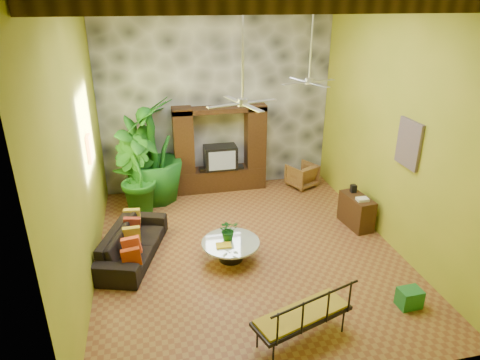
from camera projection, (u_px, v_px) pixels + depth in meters
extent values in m
plane|color=brown|center=(247.00, 250.00, 8.89)|extent=(7.00, 7.00, 0.00)
cube|color=olive|center=(217.00, 95.00, 11.03)|extent=(6.00, 0.02, 5.00)
cube|color=olive|center=(78.00, 146.00, 7.30)|extent=(0.02, 7.00, 5.00)
cube|color=olive|center=(395.00, 125.00, 8.49)|extent=(0.02, 7.00, 5.00)
cube|color=#393B41|center=(217.00, 95.00, 10.97)|extent=(5.98, 0.10, 4.98)
cube|color=#3B2612|center=(306.00, 3.00, 4.66)|extent=(5.95, 0.16, 0.22)
cube|color=#3B2612|center=(272.00, 2.00, 5.82)|extent=(5.95, 0.16, 0.22)
cube|color=#3B2612|center=(249.00, 1.00, 6.99)|extent=(5.95, 0.16, 0.22)
cube|color=#3B2612|center=(233.00, 0.00, 8.15)|extent=(5.95, 0.16, 0.22)
cube|color=black|center=(221.00, 178.00, 11.58)|extent=(2.40, 0.50, 0.60)
cube|color=black|center=(184.00, 146.00, 10.99)|extent=(0.50, 0.48, 2.00)
cube|color=black|center=(255.00, 141.00, 11.37)|extent=(0.50, 0.48, 2.00)
cube|color=black|center=(219.00, 110.00, 10.83)|extent=(2.40, 0.48, 0.12)
cube|color=black|center=(220.00, 157.00, 11.32)|extent=(0.85, 0.52, 0.62)
cube|color=#8C99A8|center=(222.00, 161.00, 11.07)|extent=(0.70, 0.02, 0.50)
cylinder|color=silver|center=(243.00, 47.00, 6.86)|extent=(0.04, 0.04, 1.80)
cylinder|color=silver|center=(243.00, 102.00, 7.22)|extent=(0.18, 0.18, 0.12)
cube|color=silver|center=(261.00, 101.00, 7.38)|extent=(0.58, 0.26, 0.01)
cube|color=silver|center=(233.00, 99.00, 7.52)|extent=(0.26, 0.58, 0.01)
cube|color=silver|center=(223.00, 106.00, 7.07)|extent=(0.58, 0.26, 0.01)
cube|color=silver|center=(253.00, 108.00, 6.93)|extent=(0.26, 0.58, 0.01)
cylinder|color=silver|center=(312.00, 36.00, 8.65)|extent=(0.04, 0.04, 1.80)
cylinder|color=silver|center=(309.00, 81.00, 9.01)|extent=(0.18, 0.18, 0.12)
cube|color=silver|center=(323.00, 81.00, 9.17)|extent=(0.58, 0.26, 0.01)
cube|color=silver|center=(299.00, 79.00, 9.31)|extent=(0.26, 0.58, 0.01)
cube|color=silver|center=(295.00, 83.00, 8.86)|extent=(0.58, 0.26, 0.01)
cube|color=silver|center=(319.00, 85.00, 8.72)|extent=(0.26, 0.58, 0.01)
cube|color=yellow|center=(89.00, 149.00, 8.36)|extent=(0.06, 0.32, 0.55)
cube|color=#264E8C|center=(409.00, 144.00, 8.02)|extent=(0.06, 0.70, 0.90)
imported|color=black|center=(133.00, 243.00, 8.53)|extent=(1.49, 2.35, 0.64)
imported|color=brown|center=(302.00, 175.00, 11.73)|extent=(0.92, 0.93, 0.64)
imported|color=#20671B|center=(140.00, 163.00, 10.38)|extent=(1.40, 1.41, 2.25)
imported|color=#1D641A|center=(135.00, 177.00, 10.09)|extent=(1.30, 1.30, 1.85)
imported|color=#165717|center=(153.00, 151.00, 10.56)|extent=(1.83, 1.83, 2.64)
cylinder|color=black|center=(231.00, 251.00, 8.50)|extent=(0.49, 0.49, 0.36)
cylinder|color=silver|center=(231.00, 243.00, 8.42)|extent=(1.15, 1.15, 0.04)
imported|color=#16551C|center=(228.00, 230.00, 8.42)|extent=(0.42, 0.37, 0.43)
cube|color=gold|center=(224.00, 245.00, 8.27)|extent=(0.30, 0.22, 0.03)
cube|color=black|center=(302.00, 316.00, 6.40)|extent=(1.64, 0.98, 0.06)
cube|color=#A38520|center=(302.00, 314.00, 6.38)|extent=(1.55, 0.91, 0.06)
cube|color=black|center=(310.00, 314.00, 6.04)|extent=(1.49, 0.53, 0.54)
cube|color=#3D2713|center=(356.00, 211.00, 9.69)|extent=(0.52, 0.95, 0.73)
cube|color=#217D21|center=(409.00, 298.00, 7.21)|extent=(0.39, 0.30, 0.33)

